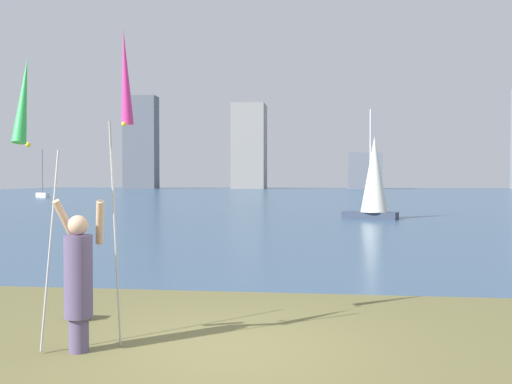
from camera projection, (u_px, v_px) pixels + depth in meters
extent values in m
cube|color=#335170|center=(316.00, 196.00, 68.45)|extent=(120.00, 116.44, 0.12)
cube|color=#33301C|center=(261.00, 294.00, 10.67)|extent=(120.00, 0.70, 0.02)
cylinder|color=#594C72|center=(79.00, 335.00, 7.01)|extent=(0.24, 0.24, 0.42)
cylinder|color=#594C72|center=(78.00, 276.00, 6.99)|extent=(0.34, 0.34, 1.00)
sphere|color=#D1A889|center=(78.00, 225.00, 6.97)|extent=(0.24, 0.24, 0.24)
cylinder|color=#D1A889|center=(66.00, 222.00, 7.14)|extent=(0.25, 0.39, 0.58)
cylinder|color=#D1A889|center=(100.00, 222.00, 7.08)|extent=(0.25, 0.39, 0.58)
cylinder|color=#B2B2B7|center=(50.00, 248.00, 7.15)|extent=(0.02, 0.53, 2.45)
cone|color=green|center=(23.00, 100.00, 6.51)|extent=(0.16, 0.36, 1.02)
sphere|color=yellow|center=(28.00, 145.00, 6.62)|extent=(0.06, 0.06, 0.06)
cylinder|color=#B2B2B7|center=(115.00, 236.00, 7.04)|extent=(0.02, 0.35, 2.79)
cone|color=#D83399|center=(126.00, 77.00, 7.39)|extent=(0.16, 0.30, 1.22)
sphere|color=yellow|center=(124.00, 124.00, 7.34)|extent=(0.06, 0.06, 0.06)
cube|color=#4C4742|center=(80.00, 312.00, 8.60)|extent=(0.26, 0.22, 0.22)
cube|color=silver|center=(43.00, 195.00, 63.36)|extent=(1.95, 1.48, 0.50)
cylinder|color=#47474C|center=(42.00, 171.00, 63.30)|extent=(0.06, 0.06, 4.79)
cube|color=#333D51|center=(370.00, 215.00, 29.80)|extent=(2.93, 1.77, 0.37)
cylinder|color=silver|center=(370.00, 161.00, 29.73)|extent=(0.08, 0.08, 5.31)
cone|color=silver|center=(374.00, 174.00, 29.67)|extent=(1.73, 1.73, 3.87)
cube|color=#565B66|center=(141.00, 142.00, 117.80)|extent=(6.61, 3.73, 18.80)
cube|color=gray|center=(249.00, 147.00, 117.05)|extent=(6.58, 6.91, 17.06)
cube|color=slate|center=(365.00, 171.00, 112.83)|extent=(6.51, 5.06, 7.04)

